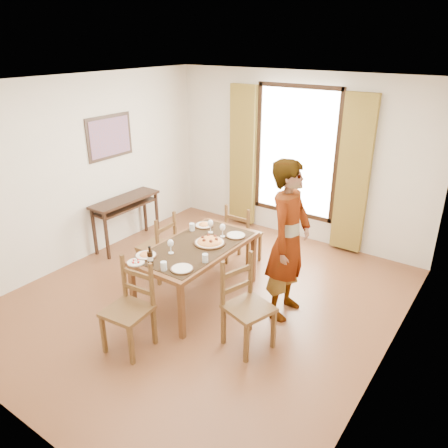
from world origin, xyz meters
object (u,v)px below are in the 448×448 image
Objects in this scene: console_table at (125,205)px; pasta_platter at (210,240)px; man at (288,241)px; dining_table at (196,250)px.

console_table is 2.09m from pasta_platter.
man is (3.00, -0.24, 0.29)m from console_table.
dining_table is 4.11× the size of pasta_platter.
pasta_platter is (-0.98, -0.23, -0.17)m from man.
pasta_platter is (0.11, 0.14, 0.12)m from dining_table.
pasta_platter is at bearing 100.06° from man.
pasta_platter reaches higher than console_table.
dining_table is (1.92, -0.61, 0.00)m from console_table.
console_table is 3.00× the size of pasta_platter.
pasta_platter is at bearing 52.11° from dining_table.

